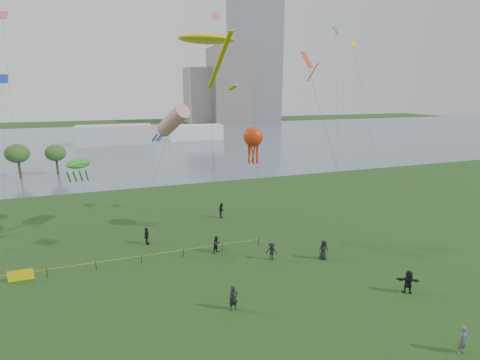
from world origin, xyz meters
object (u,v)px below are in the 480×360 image
object	(u,v)px
kite_flyer	(463,340)
kite_stingray	(207,40)
kite_octopus	(253,137)
fence	(70,268)

from	to	relation	value
kite_flyer	kite_stingray	xyz separation A→B (m)	(-10.65, 21.09, 19.66)
kite_stingray	kite_octopus	xyz separation A→B (m)	(4.99, 0.64, -9.49)
kite_flyer	kite_octopus	bearing A→B (deg)	104.46
kite_flyer	kite_stingray	bearing A→B (deg)	116.65
kite_octopus	kite_flyer	bearing A→B (deg)	-75.48
kite_stingray	kite_flyer	bearing A→B (deg)	-86.89
fence	kite_octopus	size ratio (longest dim) A/B	1.96
kite_stingray	fence	bearing A→B (deg)	166.60
kite_stingray	kite_octopus	world-z (taller)	kite_stingray
fence	kite_flyer	world-z (taller)	kite_flyer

